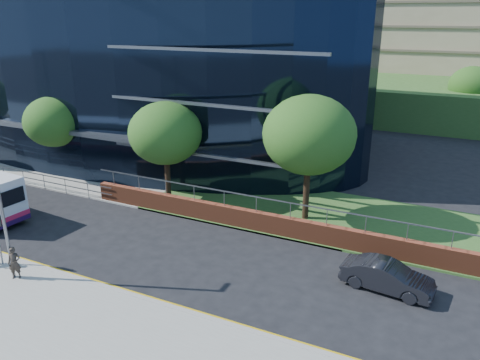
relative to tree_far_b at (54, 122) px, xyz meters
The scene contains 10 objects.
far_forecourt 5.34m from the tree_far_b, 153.43° to the left, with size 50.00×8.00×0.10m, color gray.
grass_verge 27.36m from the tree_far_b, ahead, with size 36.00×8.00×0.12m, color #2D511E.
glass_office 12.01m from the tree_far_b, 95.04° to the left, with size 44.00×23.10×16.00m.
retaining_wall 23.38m from the tree_far_b, ahead, with size 34.00×0.40×2.11m.
tree_far_b is the anchor object (origin of this frame).
tree_far_c 10.02m from the tree_far_b, ahead, with size 4.62×4.62×6.51m.
tree_far_d 19.03m from the tree_far_b, ahead, with size 5.28×5.28×7.44m.
tree_dist_e 40.74m from the tree_far_b, 48.48° to the left, with size 4.62×4.62×6.51m.
parked_car 25.39m from the tree_far_b, 11.74° to the right, with size 1.40×4.01×1.32m, color black.
pedestrian_b 15.26m from the tree_far_b, 51.83° to the right, with size 0.56×0.37×1.54m, color #312922.
Camera 1 is at (23.56, -14.61, 11.59)m, focal length 35.00 mm.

